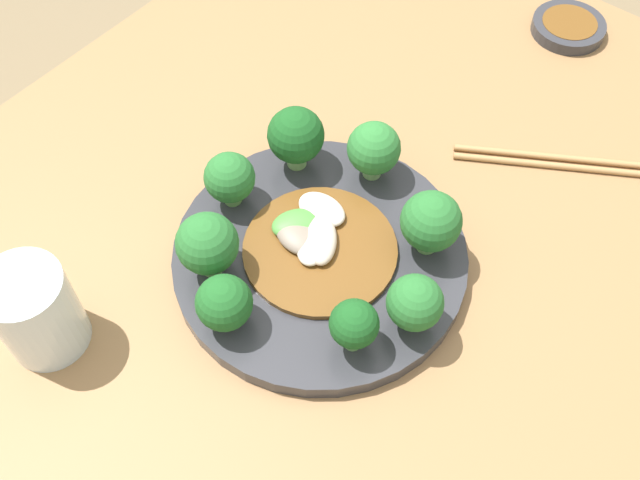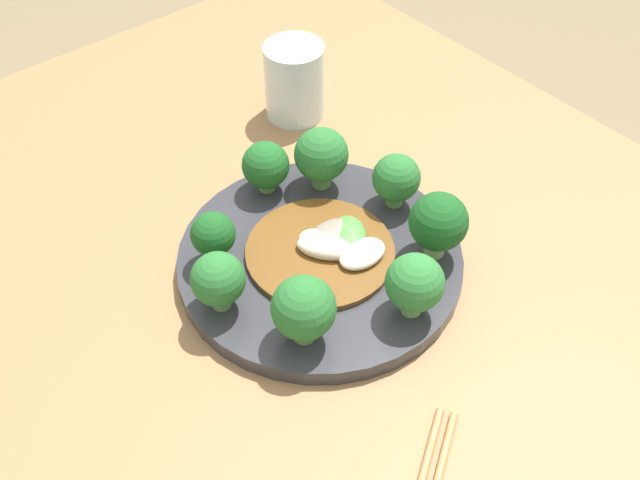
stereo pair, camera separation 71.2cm
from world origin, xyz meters
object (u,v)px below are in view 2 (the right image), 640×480
at_px(broccoli_southeast, 304,309).
at_px(broccoli_northwest, 321,155).
at_px(plate, 320,260).
at_px(broccoli_southwest, 213,235).
at_px(broccoli_northeast, 438,223).
at_px(broccoli_west, 266,166).
at_px(broccoli_north, 396,179).
at_px(drinking_glass, 294,81).
at_px(broccoli_south, 218,280).
at_px(stirfry_center, 329,247).
at_px(broccoli_east, 415,284).

bearing_deg(broccoli_southeast, broccoli_northwest, 135.86).
height_order(plate, broccoli_southwest, broccoli_southwest).
bearing_deg(broccoli_northeast, broccoli_southeast, -90.80).
height_order(broccoli_west, broccoli_southwest, same).
relative_size(broccoli_west, broccoli_northeast, 0.81).
xyz_separation_m(broccoli_north, drinking_glass, (-0.21, 0.03, -0.01)).
bearing_deg(broccoli_south, broccoli_northeast, 68.17).
distance_m(broccoli_west, broccoli_northwest, 0.06).
height_order(broccoli_southeast, stirfry_center, broccoli_southeast).
xyz_separation_m(broccoli_southwest, broccoli_northeast, (0.13, 0.17, 0.01)).
xyz_separation_m(plate, broccoli_north, (-0.01, 0.11, 0.04)).
bearing_deg(broccoli_south, drinking_glass, 129.48).
bearing_deg(broccoli_north, plate, -86.73).
distance_m(broccoli_northeast, broccoli_east, 0.08).
relative_size(broccoli_north, stirfry_center, 0.41).
distance_m(broccoli_north, broccoli_northwest, 0.08).
xyz_separation_m(broccoli_southwest, broccoli_east, (0.17, 0.10, 0.00)).
bearing_deg(stirfry_center, broccoli_east, 5.38).
bearing_deg(broccoli_east, plate, -170.15).
bearing_deg(broccoli_southwest, broccoli_southeast, 3.56).
distance_m(broccoli_north, drinking_glass, 0.22).
xyz_separation_m(broccoli_northeast, broccoli_east, (0.04, -0.07, -0.00)).
distance_m(plate, broccoli_north, 0.12).
distance_m(broccoli_southwest, broccoli_south, 0.06).
bearing_deg(broccoli_southeast, broccoli_east, 67.05).
bearing_deg(broccoli_west, broccoli_east, 0.29).
bearing_deg(broccoli_southwest, broccoli_northeast, 52.96).
height_order(plate, broccoli_northwest, broccoli_northwest).
height_order(broccoli_northwest, broccoli_southeast, broccoli_northwest).
distance_m(plate, broccoli_south, 0.12).
height_order(broccoli_southeast, broccoli_south, broccoli_southeast).
relative_size(broccoli_west, broccoli_southeast, 0.84).
xyz_separation_m(broccoli_north, broccoli_southwest, (-0.05, -0.19, 0.00)).
bearing_deg(broccoli_northwest, broccoli_south, -68.79).
distance_m(broccoli_southwest, broccoli_northwest, 0.15).
bearing_deg(broccoli_southeast, broccoli_southwest, -176.44).
bearing_deg(broccoli_north, broccoli_northeast, -14.06).
height_order(broccoli_west, broccoli_northwest, broccoli_northwest).
relative_size(broccoli_southwest, broccoli_south, 0.95).
relative_size(broccoli_southeast, stirfry_center, 0.47).
relative_size(broccoli_northwest, broccoli_southeast, 1.02).
distance_m(broccoli_north, broccoli_southeast, 0.20).
bearing_deg(broccoli_northwest, drinking_glass, 151.98).
bearing_deg(drinking_glass, broccoli_east, -20.53).
xyz_separation_m(broccoli_north, broccoli_west, (-0.11, -0.09, -0.00)).
relative_size(broccoli_southeast, broccoli_south, 1.13).
xyz_separation_m(plate, broccoli_southwest, (-0.06, -0.08, 0.05)).
bearing_deg(broccoli_east, stirfry_center, -174.62).
bearing_deg(broccoli_northeast, broccoli_northwest, -172.10).
bearing_deg(drinking_glass, broccoli_west, -49.15).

